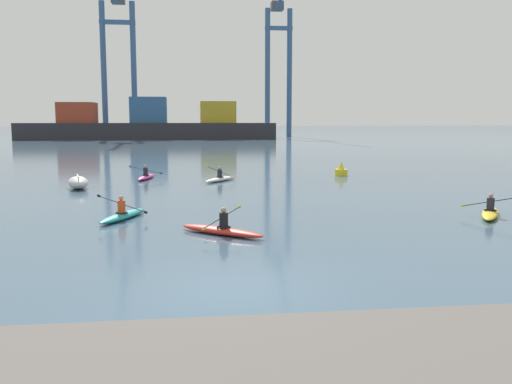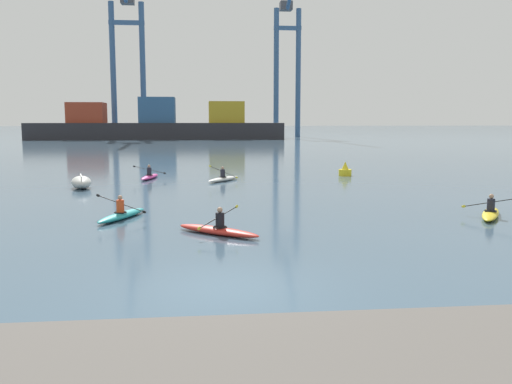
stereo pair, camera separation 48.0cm
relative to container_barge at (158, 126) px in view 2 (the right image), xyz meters
The scene contains 11 objects.
ground_plane 103.48m from the container_barge, 85.01° to the right, with size 800.00×800.00×0.00m, color #425B70.
container_barge is the anchor object (origin of this frame).
gantry_crane_west 19.09m from the container_barge, 132.01° to the left, with size 7.56×14.99×38.44m.
gantry_crane_west_mid 36.26m from the container_barge, 24.57° to the left, with size 6.43×17.59×38.76m.
capsized_dinghy 83.48m from the container_barge, 88.86° to the right, with size 1.68×2.79×0.76m.
channel_buoy 80.23m from the container_barge, 76.57° to the right, with size 0.90×0.90×1.00m.
kayak_teal 93.84m from the container_barge, 86.75° to the right, with size 2.07×3.37×0.97m.
kayak_magenta 78.88m from the container_barge, 86.29° to the right, with size 2.22×3.45×0.95m.
kayak_white 81.18m from the container_barge, 82.96° to the right, with size 2.44×3.13×1.01m.
kayak_yellow 96.97m from the container_barge, 78.07° to the right, with size 2.33×3.19×0.95m.
kayak_red 97.52m from the container_barge, 84.70° to the right, with size 2.98×2.66×0.95m.
Camera 2 is at (-0.60, -12.25, 3.85)m, focal length 38.20 mm.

